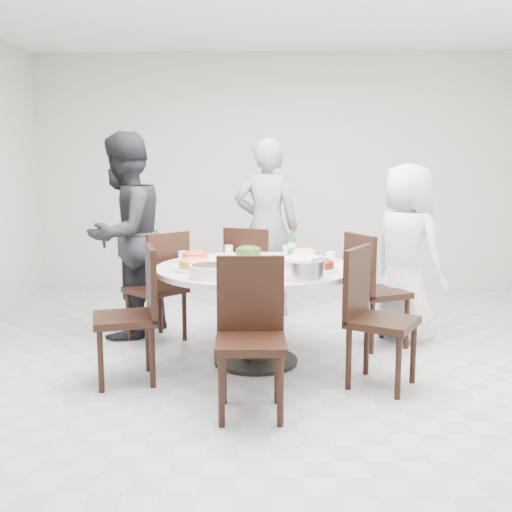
{
  "coord_description": "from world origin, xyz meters",
  "views": [
    {
      "loc": [
        -0.15,
        -4.21,
        1.51
      ],
      "look_at": [
        -0.28,
        0.25,
        0.82
      ],
      "focal_mm": 42.0,
      "sensor_mm": 36.0,
      "label": 1
    }
  ],
  "objects_px": {
    "chair_s": "(251,339)",
    "diner_left": "(124,236)",
    "beverage_bottle": "(292,244)",
    "chair_nw": "(156,287)",
    "chair_sw": "(124,315)",
    "rice_bowl": "(303,269)",
    "dining_table": "(256,315)",
    "diner_right": "(406,252)",
    "chair_se": "(383,319)",
    "chair_ne": "(378,290)",
    "chair_n": "(254,278)",
    "soup_bowl": "(210,271)",
    "diner_middle": "(266,227)"
  },
  "relations": [
    {
      "from": "chair_se",
      "to": "diner_left",
      "type": "relative_size",
      "value": 0.53
    },
    {
      "from": "chair_s",
      "to": "rice_bowl",
      "type": "bearing_deg",
      "value": 53.75
    },
    {
      "from": "dining_table",
      "to": "soup_bowl",
      "type": "relative_size",
      "value": 5.29
    },
    {
      "from": "chair_sw",
      "to": "diner_left",
      "type": "distance_m",
      "value": 1.25
    },
    {
      "from": "chair_n",
      "to": "diner_left",
      "type": "height_order",
      "value": "diner_left"
    },
    {
      "from": "chair_nw",
      "to": "diner_middle",
      "type": "height_order",
      "value": "diner_middle"
    },
    {
      "from": "chair_sw",
      "to": "chair_s",
      "type": "height_order",
      "value": "same"
    },
    {
      "from": "chair_s",
      "to": "diner_left",
      "type": "bearing_deg",
      "value": 121.98
    },
    {
      "from": "chair_nw",
      "to": "chair_sw",
      "type": "relative_size",
      "value": 1.0
    },
    {
      "from": "diner_right",
      "to": "soup_bowl",
      "type": "distance_m",
      "value": 1.94
    },
    {
      "from": "chair_s",
      "to": "diner_middle",
      "type": "relative_size",
      "value": 0.54
    },
    {
      "from": "diner_middle",
      "to": "diner_left",
      "type": "relative_size",
      "value": 0.99
    },
    {
      "from": "dining_table",
      "to": "chair_nw",
      "type": "xyz_separation_m",
      "value": [
        -0.87,
        0.55,
        0.1
      ]
    },
    {
      "from": "chair_ne",
      "to": "rice_bowl",
      "type": "xyz_separation_m",
      "value": [
        -0.67,
        -0.93,
        0.34
      ]
    },
    {
      "from": "dining_table",
      "to": "chair_se",
      "type": "bearing_deg",
      "value": -28.25
    },
    {
      "from": "beverage_bottle",
      "to": "diner_right",
      "type": "bearing_deg",
      "value": 10.97
    },
    {
      "from": "dining_table",
      "to": "chair_ne",
      "type": "bearing_deg",
      "value": 24.85
    },
    {
      "from": "diner_middle",
      "to": "chair_ne",
      "type": "bearing_deg",
      "value": 134.04
    },
    {
      "from": "diner_right",
      "to": "beverage_bottle",
      "type": "height_order",
      "value": "diner_right"
    },
    {
      "from": "chair_ne",
      "to": "diner_middle",
      "type": "bearing_deg",
      "value": 16.08
    },
    {
      "from": "diner_right",
      "to": "diner_left",
      "type": "relative_size",
      "value": 0.85
    },
    {
      "from": "chair_nw",
      "to": "beverage_bottle",
      "type": "distance_m",
      "value": 1.22
    },
    {
      "from": "soup_bowl",
      "to": "beverage_bottle",
      "type": "bearing_deg",
      "value": 58.63
    },
    {
      "from": "chair_n",
      "to": "rice_bowl",
      "type": "xyz_separation_m",
      "value": [
        0.37,
        -1.42,
        0.34
      ]
    },
    {
      "from": "diner_right",
      "to": "beverage_bottle",
      "type": "distance_m",
      "value": 1.01
    },
    {
      "from": "chair_n",
      "to": "chair_se",
      "type": "xyz_separation_m",
      "value": [
        0.92,
        -1.43,
        0.0
      ]
    },
    {
      "from": "dining_table",
      "to": "chair_n",
      "type": "distance_m",
      "value": 0.96
    },
    {
      "from": "diner_right",
      "to": "chair_n",
      "type": "bearing_deg",
      "value": 43.7
    },
    {
      "from": "diner_right",
      "to": "chair_s",
      "type": "bearing_deg",
      "value": 107.74
    },
    {
      "from": "dining_table",
      "to": "diner_right",
      "type": "relative_size",
      "value": 0.99
    },
    {
      "from": "chair_sw",
      "to": "diner_middle",
      "type": "xyz_separation_m",
      "value": [
        0.96,
        1.95,
        0.41
      ]
    },
    {
      "from": "chair_nw",
      "to": "chair_sw",
      "type": "height_order",
      "value": "same"
    },
    {
      "from": "chair_s",
      "to": "beverage_bottle",
      "type": "height_order",
      "value": "beverage_bottle"
    },
    {
      "from": "chair_sw",
      "to": "diner_left",
      "type": "bearing_deg",
      "value": 176.46
    },
    {
      "from": "chair_ne",
      "to": "rice_bowl",
      "type": "relative_size",
      "value": 3.29
    },
    {
      "from": "dining_table",
      "to": "diner_right",
      "type": "distance_m",
      "value": 1.49
    },
    {
      "from": "diner_right",
      "to": "chair_se",
      "type": "bearing_deg",
      "value": 126.29
    },
    {
      "from": "chair_s",
      "to": "beverage_bottle",
      "type": "xyz_separation_m",
      "value": [
        0.28,
        1.46,
        0.38
      ]
    },
    {
      "from": "rice_bowl",
      "to": "beverage_bottle",
      "type": "distance_m",
      "value": 0.96
    },
    {
      "from": "soup_bowl",
      "to": "beverage_bottle",
      "type": "height_order",
      "value": "beverage_bottle"
    },
    {
      "from": "diner_left",
      "to": "soup_bowl",
      "type": "bearing_deg",
      "value": 57.77
    },
    {
      "from": "chair_n",
      "to": "diner_right",
      "type": "relative_size",
      "value": 0.63
    },
    {
      "from": "dining_table",
      "to": "chair_sw",
      "type": "distance_m",
      "value": 1.0
    },
    {
      "from": "chair_se",
      "to": "diner_left",
      "type": "bearing_deg",
      "value": 88.66
    },
    {
      "from": "chair_se",
      "to": "diner_middle",
      "type": "height_order",
      "value": "diner_middle"
    },
    {
      "from": "diner_right",
      "to": "rice_bowl",
      "type": "distance_m",
      "value": 1.49
    },
    {
      "from": "diner_right",
      "to": "dining_table",
      "type": "bearing_deg",
      "value": 83.68
    },
    {
      "from": "dining_table",
      "to": "beverage_bottle",
      "type": "height_order",
      "value": "beverage_bottle"
    },
    {
      "from": "diner_left",
      "to": "beverage_bottle",
      "type": "xyz_separation_m",
      "value": [
        1.45,
        -0.22,
        -0.03
      ]
    },
    {
      "from": "chair_s",
      "to": "chair_se",
      "type": "distance_m",
      "value": 1.01
    }
  ]
}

